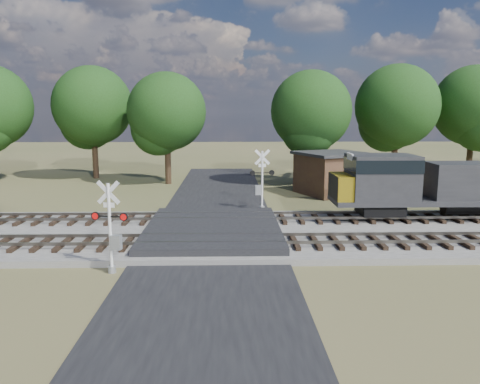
{
  "coord_description": "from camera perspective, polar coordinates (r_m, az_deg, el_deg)",
  "views": [
    {
      "loc": [
        0.86,
        -23.65,
        6.53
      ],
      "look_at": [
        1.47,
        2.0,
        2.13
      ],
      "focal_mm": 35.0,
      "sensor_mm": 36.0,
      "label": 1
    }
  ],
  "objects": [
    {
      "name": "ballast_bed",
      "position": [
        26.6,
        18.85,
        -4.69
      ],
      "size": [
        140.0,
        10.0,
        0.3
      ],
      "primitive_type": "cube",
      "color": "gray",
      "rests_on": "ground"
    },
    {
      "name": "road",
      "position": [
        24.54,
        -3.33,
        -5.63
      ],
      "size": [
        7.0,
        60.0,
        0.08
      ],
      "primitive_type": "cube",
      "color": "black",
      "rests_on": "ground"
    },
    {
      "name": "crossing_panel",
      "position": [
        24.95,
        -3.3,
        -4.72
      ],
      "size": [
        7.0,
        9.0,
        0.62
      ],
      "primitive_type": "cube",
      "color": "#262628",
      "rests_on": "ground"
    },
    {
      "name": "crossing_signal_far",
      "position": [
        31.16,
        2.56,
        0.82
      ],
      "size": [
        1.66,
        0.39,
        4.12
      ],
      "rotation": [
        0.0,
        0.0,
        3.26
      ],
      "color": "silver",
      "rests_on": "ground"
    },
    {
      "name": "track_near",
      "position": [
        22.61,
        4.46,
        -6.0
      ],
      "size": [
        140.0,
        2.6,
        0.33
      ],
      "color": "black",
      "rests_on": "ballast_bed"
    },
    {
      "name": "ground",
      "position": [
        24.55,
        -3.33,
        -5.72
      ],
      "size": [
        160.0,
        160.0,
        0.0
      ],
      "primitive_type": "plane",
      "color": "#4B522B",
      "rests_on": "ground"
    },
    {
      "name": "equipment_shed",
      "position": [
        38.23,
        11.13,
        2.3
      ],
      "size": [
        6.51,
        6.51,
        3.38
      ],
      "rotation": [
        0.0,
        0.0,
        0.4
      ],
      "color": "#462A1E",
      "rests_on": "ground"
    },
    {
      "name": "track_far",
      "position": [
        27.44,
        3.41,
        -3.18
      ],
      "size": [
        140.0,
        2.6,
        0.33
      ],
      "color": "black",
      "rests_on": "ballast_bed"
    },
    {
      "name": "treeline",
      "position": [
        44.96,
        7.03,
        10.02
      ],
      "size": [
        80.59,
        12.12,
        10.98
      ],
      "color": "black",
      "rests_on": "ground"
    },
    {
      "name": "crossing_signal_near",
      "position": [
        19.75,
        -15.32,
        -5.1
      ],
      "size": [
        1.54,
        0.4,
        3.84
      ],
      "rotation": [
        0.0,
        0.0,
        -0.18
      ],
      "color": "silver",
      "rests_on": "ground"
    }
  ]
}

